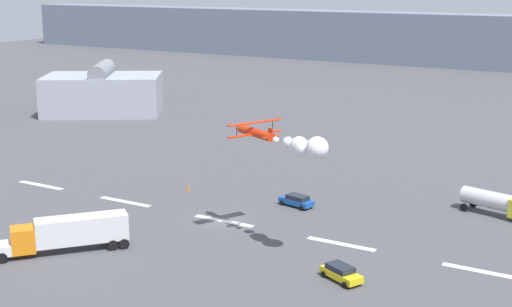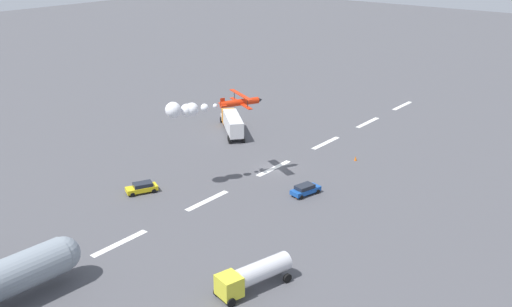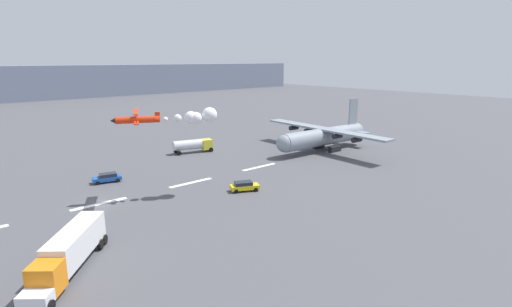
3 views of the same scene
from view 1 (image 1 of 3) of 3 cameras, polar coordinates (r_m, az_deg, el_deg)
name	(u,v)px [view 1 (image 1 of 3)]	position (r m, az deg, el deg)	size (l,w,h in m)	color
ground_plane	(224,221)	(87.51, -2.53, -5.29)	(440.00, 440.00, 0.00)	#4C4C51
runway_stripe_1	(41,185)	(106.48, -16.45, -2.39)	(8.00, 0.90, 0.01)	white
runway_stripe_2	(125,202)	(96.26, -10.19, -3.72)	(8.00, 0.90, 0.01)	white
runway_stripe_3	(224,221)	(87.51, -2.53, -5.28)	(8.00, 0.90, 0.01)	white
runway_stripe_4	(341,244)	(80.71, 6.66, -7.02)	(8.00, 0.90, 0.01)	white
runway_stripe_5	(483,272)	(76.39, 17.29, -8.80)	(8.00, 0.90, 0.01)	white
stunt_biplane_red	(294,143)	(74.54, 3.01, 0.81)	(14.04, 8.54, 2.39)	red
semi_truck_orange	(68,232)	(79.93, -14.48, -5.98)	(10.92, 12.14, 3.70)	silver
fuel_tanker_truck	(497,202)	(93.54, 18.30, -3.61)	(8.92, 4.65, 2.90)	yellow
followme_car_yellow	(341,273)	(71.17, 6.66, -9.22)	(4.79, 3.55, 1.52)	yellow
airport_staff_sedan	(297,200)	(92.73, 3.20, -3.67)	(4.80, 2.82, 1.52)	#194CA5
hangar_building	(103,93)	(158.87, -11.87, 4.65)	(28.29, 25.46, 10.88)	#9EA3AD
traffic_cone_near	(188,188)	(100.04, -5.33, -2.68)	(0.44, 0.44, 0.75)	orange
traffic_cone_far	(309,206)	(91.96, 4.13, -4.12)	(0.44, 0.44, 0.75)	orange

